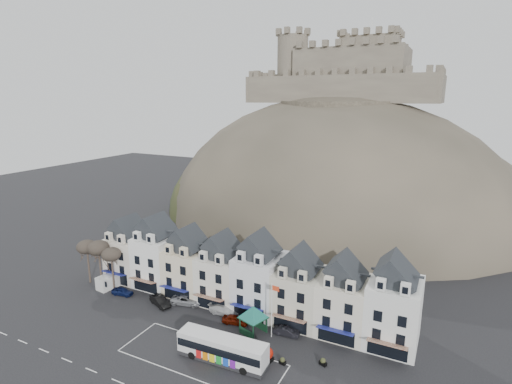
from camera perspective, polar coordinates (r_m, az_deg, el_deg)
ground at (r=57.43m, az=-10.33°, el=-22.42°), size 300.00×300.00×0.00m
coach_bay_markings at (r=57.27m, az=-7.79°, el=-22.43°), size 22.00×7.50×0.01m
townhouse_terrace at (r=66.26m, az=-1.99°, el=-11.73°), size 54.40×9.35×11.80m
castle_hill at (r=114.16m, az=11.36°, el=-3.87°), size 100.00×76.00×68.00m
castle at (r=116.36m, az=12.88°, el=16.38°), size 50.20×22.20×22.00m
tree_left_far at (r=79.30m, az=-23.02°, el=-7.27°), size 3.61×3.61×8.24m
tree_left_mid at (r=77.01m, az=-21.58°, el=-7.47°), size 3.78×3.78×8.64m
tree_left_near at (r=75.14m, az=-19.98°, el=-8.41°), size 3.43×3.43×7.84m
bus at (r=55.44m, az=-4.83°, el=-21.31°), size 12.20×3.34×3.41m
bus_shelter at (r=59.89m, az=-0.40°, el=-16.79°), size 6.38×6.38×4.26m
red_buoy at (r=55.78m, az=1.63°, el=-22.16°), size 1.56×1.56×1.91m
flagpole at (r=58.24m, az=2.34°, el=-16.08°), size 1.20×0.21×8.34m
white_van at (r=78.37m, az=-19.94°, el=-11.76°), size 2.84×5.41×2.37m
planter_west at (r=55.68m, az=3.80°, el=-22.94°), size 0.99×0.64×0.92m
planter_east at (r=56.03m, az=9.54°, el=-22.81°), size 1.10×0.80×0.99m
car_navy at (r=74.84m, az=-18.54°, el=-13.33°), size 4.01×2.12×1.30m
car_black at (r=69.78m, az=-13.54°, el=-14.92°), size 4.86×3.21×1.51m
car_silver at (r=69.37m, az=-9.83°, el=-14.93°), size 5.71×3.72×1.48m
car_white at (r=65.75m, az=-4.49°, el=-16.43°), size 5.33×2.26×1.53m
car_maroon at (r=63.32m, az=-2.97°, el=-17.76°), size 4.23×2.28×1.37m
car_charcoal at (r=60.90m, az=4.35°, el=-19.22°), size 3.96×1.74×1.26m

